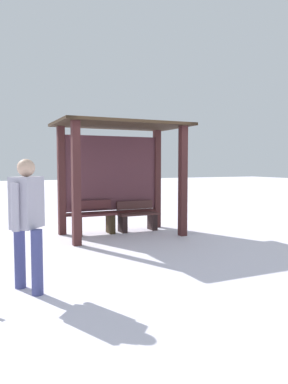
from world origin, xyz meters
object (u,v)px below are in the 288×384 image
Objects in this scene: bench_left_inside at (94,219)px; person_walking at (27,215)px; bus_shelter at (118,159)px; bench_center_inside at (137,218)px.

bench_left_inside is 3.91m from person_walking.
bench_center_inside is at bearing 12.61° from bus_shelter.
bench_center_inside is (1.08, 0.00, -0.03)m from bench_left_inside.
bus_shelter reaches higher than bench_left_inside.
person_walking is (-2.46, -3.23, -0.74)m from bus_shelter.
bus_shelter is 2.93× the size of bench_left_inside.
bench_left_inside is at bearing 167.67° from bus_shelter.
bench_center_inside is at bearing 0.15° from bench_left_inside.
person_walking reaches higher than bench_center_inside.
bus_shelter is at bearing -167.39° from bench_center_inside.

